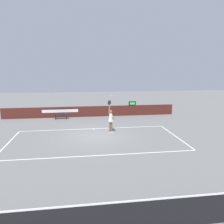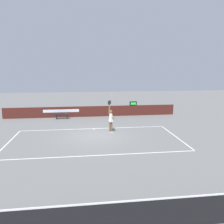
{
  "view_description": "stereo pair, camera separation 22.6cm",
  "coord_description": "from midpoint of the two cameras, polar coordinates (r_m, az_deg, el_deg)",
  "views": [
    {
      "loc": [
        -0.89,
        -15.08,
        4.67
      ],
      "look_at": [
        1.27,
        0.28,
        1.61
      ],
      "focal_mm": 35.3,
      "sensor_mm": 36.0,
      "label": 1
    },
    {
      "loc": [
        -0.67,
        -15.11,
        4.67
      ],
      "look_at": [
        1.27,
        0.28,
        1.61
      ],
      "focal_mm": 35.3,
      "sensor_mm": 36.0,
      "label": 2
    }
  ],
  "objects": [
    {
      "name": "speed_display",
      "position": [
        22.3,
        5.81,
        2.21
      ],
      "size": [
        0.71,
        0.15,
        0.4
      ],
      "color": "black",
      "rests_on": "back_wall"
    },
    {
      "name": "tennis_net",
      "position": [
        6.92,
        0.84,
        -25.65
      ],
      "size": [
        12.1,
        0.08,
        1.1
      ],
      "color": "black",
      "rests_on": "ground"
    },
    {
      "name": "tennis_player",
      "position": [
        16.2,
        0.07,
        -1.89
      ],
      "size": [
        0.53,
        0.46,
        2.46
      ],
      "color": "brown",
      "rests_on": "ground"
    },
    {
      "name": "courtside_bench_near",
      "position": [
        21.26,
        -12.57,
        -0.8
      ],
      "size": [
        1.31,
        0.37,
        0.48
      ],
      "color": "black",
      "rests_on": "ground"
    },
    {
      "name": "ground_plane",
      "position": [
        15.82,
        -4.04,
        -6.03
      ],
      "size": [
        60.0,
        60.0,
        0.0
      ],
      "primitive_type": "plane",
      "color": "slate"
    },
    {
      "name": "court_lines",
      "position": [
        14.92,
        -3.84,
        -7.1
      ],
      "size": [
        11.3,
        5.61,
        0.0
      ],
      "color": "white",
      "rests_on": "ground"
    },
    {
      "name": "back_wall",
      "position": [
        21.88,
        -5.01,
        0.17
      ],
      "size": [
        16.83,
        0.2,
        1.02
      ],
      "color": "#4A1D17",
      "rests_on": "ground"
    },
    {
      "name": "tennis_ball",
      "position": [
        15.85,
        0.41,
        4.24
      ],
      "size": [
        0.07,
        0.07,
        0.07
      ],
      "color": "#D1E234"
    }
  ]
}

